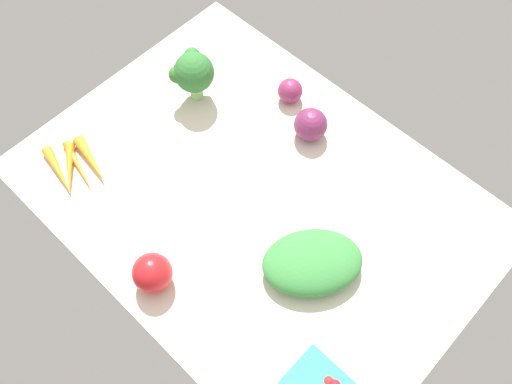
# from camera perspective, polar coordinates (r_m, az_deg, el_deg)

# --- Properties ---
(tablecloth) EXTENTS (1.04, 0.76, 0.02)m
(tablecloth) POSITION_cam_1_polar(r_m,az_deg,el_deg) (1.30, -0.00, -0.64)
(tablecloth) COLOR beige
(tablecloth) RESTS_ON ground
(leafy_greens_clump) EXTENTS (0.25, 0.26, 0.07)m
(leafy_greens_clump) POSITION_cam_1_polar(r_m,az_deg,el_deg) (1.20, 5.74, -7.11)
(leafy_greens_clump) COLOR #37833C
(leafy_greens_clump) RESTS_ON tablecloth
(bell_pepper_red) EXTENTS (0.10, 0.10, 0.09)m
(bell_pepper_red) POSITION_cam_1_polar(r_m,az_deg,el_deg) (1.19, -10.49, -8.09)
(bell_pepper_red) COLOR red
(bell_pepper_red) RESTS_ON tablecloth
(red_onion_center) EXTENTS (0.06, 0.06, 0.06)m
(red_onion_center) POSITION_cam_1_polar(r_m,az_deg,el_deg) (1.43, 3.49, 10.21)
(red_onion_center) COLOR #842952
(red_onion_center) RESTS_ON tablecloth
(red_onion_near_basket) EXTENTS (0.08, 0.08, 0.08)m
(red_onion_near_basket) POSITION_cam_1_polar(r_m,az_deg,el_deg) (1.36, 5.57, 6.82)
(red_onion_near_basket) COLOR #6E264F
(red_onion_near_basket) RESTS_ON tablecloth
(broccoli_head) EXTENTS (0.11, 0.11, 0.14)m
(broccoli_head) POSITION_cam_1_polar(r_m,az_deg,el_deg) (1.40, -6.43, 12.05)
(broccoli_head) COLOR #92C974
(broccoli_head) RESTS_ON tablecloth
(carrot_bunch) EXTENTS (0.18, 0.13, 0.03)m
(carrot_bunch) POSITION_cam_1_polar(r_m,az_deg,el_deg) (1.39, -17.79, 2.51)
(carrot_bunch) COLOR orange
(carrot_bunch) RESTS_ON tablecloth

